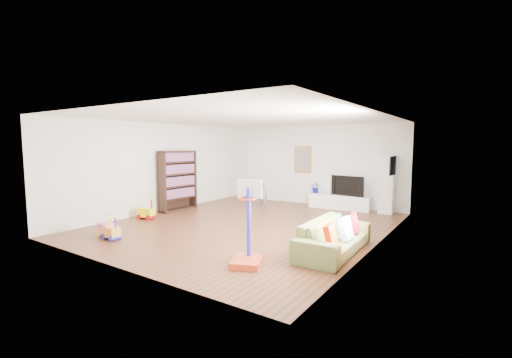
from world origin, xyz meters
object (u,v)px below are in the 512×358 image
Objects in this scene: bookshelf at (178,181)px; sofa at (334,236)px; media_console at (340,202)px; basketball_hoop at (247,223)px.

sofa is (5.63, -1.33, -0.62)m from bookshelf.
media_console is at bearing 39.41° from bookshelf.
bookshelf is at bearing -146.43° from media_console.
media_console is 1.32× the size of basketball_hoop.
basketball_hoop reaches higher than media_console.
media_console is 1.03× the size of bookshelf.
basketball_hoop reaches higher than sofa.
basketball_hoop is at bearing -28.09° from bookshelf.
media_console is at bearing 17.51° from sofa.
media_console is 5.18m from bookshelf.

